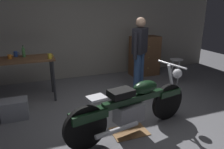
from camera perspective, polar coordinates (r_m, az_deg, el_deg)
The scene contains 13 objects.
ground_plane at distance 3.72m, azimuth 4.19°, elevation -12.68°, with size 12.00×12.00×0.00m, color slate.
back_wall at distance 5.87m, azimuth -7.28°, elevation 14.36°, with size 8.00×0.12×3.10m, color gray.
workbench at distance 4.63m, azimuth -23.27°, elevation 2.62°, with size 1.30×0.64×0.90m.
motorcycle at distance 3.27m, azimuth 5.60°, elevation -8.27°, with size 2.16×0.77×1.00m.
person_standing at distance 4.85m, azimuth 7.41°, elevation 6.23°, with size 0.47×0.41×1.67m.
shop_stool at distance 5.56m, azimuth 16.81°, elevation 2.56°, with size 0.32×0.32×0.64m.
wooden_dresser at distance 6.12m, azimuth 8.72°, elevation 4.96°, with size 0.80×0.47×1.10m.
drip_tray at distance 3.47m, azimuth 4.68°, elevation -15.00°, with size 0.56×0.40×0.01m, color olive.
storage_bin at distance 4.13m, azimuth -24.62°, elevation -8.43°, with size 0.44×0.32×0.34m, color gray.
mug_yellow_tall at distance 4.37m, azimuth -16.37°, elevation 4.73°, with size 0.11×0.07×0.10m.
mug_blue_enamel at distance 4.80m, azimuth -24.43°, elevation 5.03°, with size 0.11×0.08×0.11m.
mug_orange_travel at distance 4.65m, azimuth -25.79°, elevation 4.34°, with size 0.11×0.08×0.09m.
bottle at distance 4.69m, azimuth -22.67°, elevation 5.51°, with size 0.06×0.06×0.24m.
Camera 1 is at (-1.37, -2.90, 1.88)m, focal length 34.03 mm.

